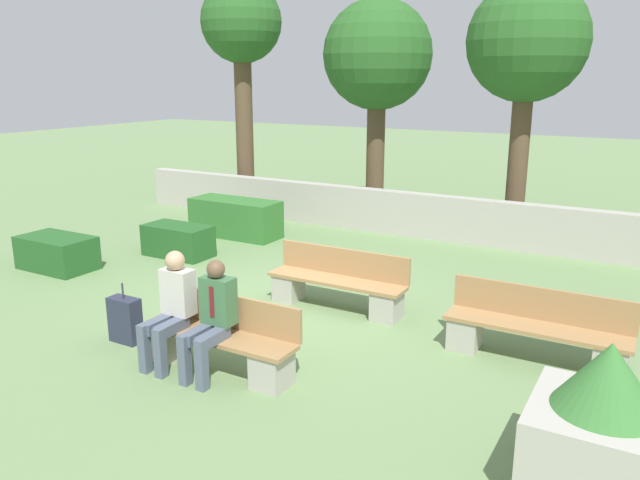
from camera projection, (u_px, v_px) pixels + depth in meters
ground_plane at (298, 306)px, 9.19m from camera, size 60.00×60.00×0.00m
perimeter_wall at (417, 215)px, 13.05m from camera, size 14.46×0.30×0.92m
bench_front at (219, 342)px, 7.13m from camera, size 1.97×0.49×0.85m
bench_left_side at (337, 286)px, 9.03m from camera, size 2.07×0.49×0.85m
bench_right_side at (536, 334)px, 7.35m from camera, size 2.12×0.48×0.85m
person_seated_man at (212, 314)px, 6.90m from camera, size 0.38×0.63×1.33m
person_seated_woman at (171, 303)px, 7.18m from camera, size 0.38×0.63×1.35m
hedge_block_near_left at (235, 218)px, 13.11m from camera, size 1.94×0.76×0.78m
hedge_block_near_right at (178, 241)px, 11.67m from camera, size 1.28×0.66×0.59m
hedge_block_mid_left at (57, 253)px, 10.88m from camera, size 1.33×0.77×0.58m
planter_corner_left at (602, 431)px, 4.91m from camera, size 1.09×1.09×1.33m
suitcase at (125, 320)px, 7.89m from camera, size 0.42×0.21×0.78m
tree_leftmost at (241, 32)px, 15.09m from camera, size 1.96×1.96×5.53m
tree_center_left at (378, 58)px, 14.34m from camera, size 2.52×2.52×5.02m
tree_center_right at (527, 45)px, 12.36m from camera, size 2.41×2.41×5.16m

